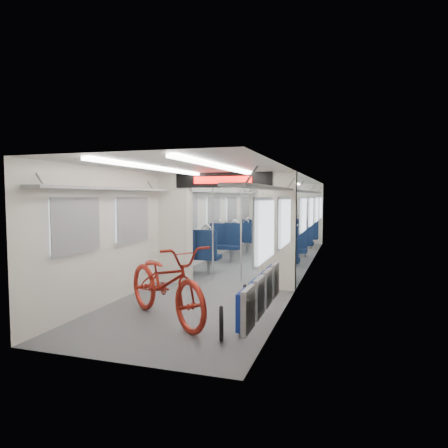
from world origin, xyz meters
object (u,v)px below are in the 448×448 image
flip_bench (262,292)px  stanchion_far_left (253,220)px  stanchion_far_right (273,219)px  seat_bay_near_right (285,249)px  bike_hoop_a (221,325)px  stanchion_near_left (213,227)px  seat_bay_near_left (213,245)px  seat_bay_far_left (246,234)px  seat_bay_far_right (301,235)px  bike_hoop_b (240,318)px  stanchion_near_right (241,228)px  bike_hoop_c (245,302)px  bicycle (166,282)px

flip_bench → stanchion_far_left: 6.46m
stanchion_far_right → seat_bay_near_right: bearing=-71.8°
bike_hoop_a → stanchion_near_left: (-1.31, 3.47, 0.95)m
seat_bay_near_left → stanchion_far_right: bearing=59.2°
seat_bay_near_left → seat_bay_far_left: size_ratio=1.16×
seat_bay_near_right → stanchion_near_left: bearing=-132.1°
seat_bay_far_left → seat_bay_far_right: bearing=-4.7°
flip_bench → seat_bay_far_left: size_ratio=1.04×
bike_hoop_b → seat_bay_far_left: bearing=103.7°
stanchion_near_right → stanchion_far_left: bearing=99.0°
seat_bay_near_left → stanchion_far_right: stanchion_far_right is taller
flip_bench → bike_hoop_a: bearing=-145.5°
bike_hoop_c → seat_bay_near_right: (0.01, 3.83, 0.32)m
bicycle → stanchion_near_right: 2.95m
flip_bench → seat_bay_far_right: seat_bay_far_right is taller
stanchion_far_left → seat_bay_far_left: bearing=109.4°
stanchion_far_right → stanchion_near_left: bearing=-100.8°
seat_bay_far_right → seat_bay_near_left: bearing=-119.2°
stanchion_far_right → flip_bench: bearing=-80.7°
bike_hoop_c → stanchion_near_left: bearing=119.6°
bicycle → seat_bay_far_left: 7.99m
seat_bay_far_left → stanchion_near_left: (0.53, -5.02, 0.62)m
bike_hoop_b → stanchion_far_right: stanchion_far_right is taller
seat_bay_near_right → stanchion_near_left: stanchion_near_left is taller
bike_hoop_a → stanchion_near_right: 3.59m
bicycle → flip_bench: size_ratio=1.04×
seat_bay_far_right → stanchion_far_left: stanchion_far_left is taller
bike_hoop_a → seat_bay_far_right: (0.03, 8.33, 0.37)m
bike_hoop_a → stanchion_near_right: bearing=100.9°
bicycle → bike_hoop_b: size_ratio=4.83×
stanchion_near_left → stanchion_far_left: 3.08m
flip_bench → stanchion_near_left: bearing=119.2°
seat_bay_far_left → seat_bay_near_left: bearing=-90.0°
seat_bay_far_left → stanchion_near_right: bearing=-76.9°
bike_hoop_a → stanchion_near_right: size_ratio=0.19×
seat_bay_near_right → bike_hoop_b: bearing=-88.5°
bike_hoop_a → seat_bay_far_right: seat_bay_far_right is taller
bike_hoop_c → bike_hoop_b: bearing=-80.5°
stanchion_near_right → stanchion_far_left: size_ratio=1.00×
stanchion_far_left → stanchion_near_right: bearing=-81.0°
bicycle → seat_bay_near_right: bicycle is taller
seat_bay_far_left → stanchion_far_right: bearing=-51.2°
bicycle → stanchion_near_left: stanchion_near_left is taller
stanchion_near_right → stanchion_far_right: same height
seat_bay_near_right → stanchion_far_right: (-0.67, 2.04, 0.61)m
seat_bay_near_left → stanchion_far_right: 2.41m
bicycle → bike_hoop_b: 1.25m
stanchion_near_right → stanchion_far_right: bearing=89.7°
bike_hoop_b → seat_bay_far_right: seat_bay_far_right is taller
bike_hoop_c → seat_bay_far_left: 7.60m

